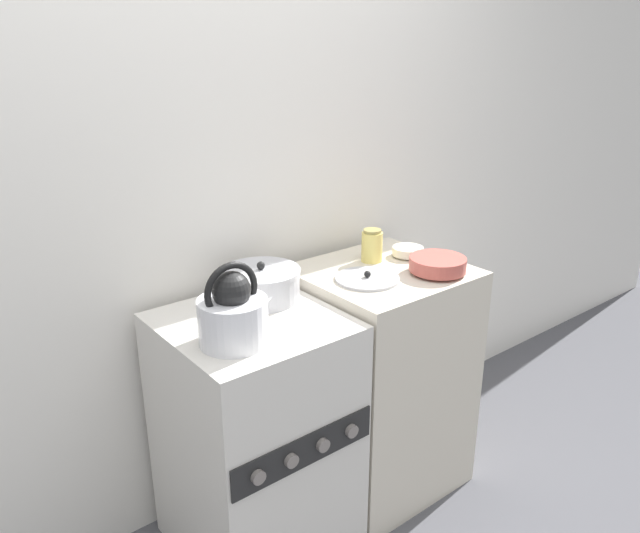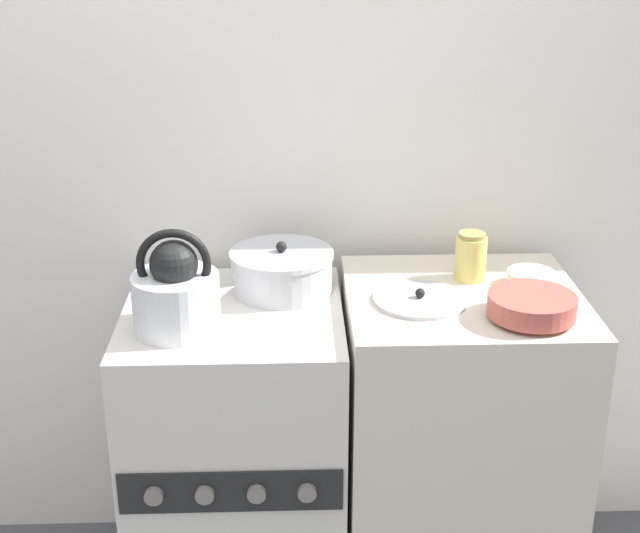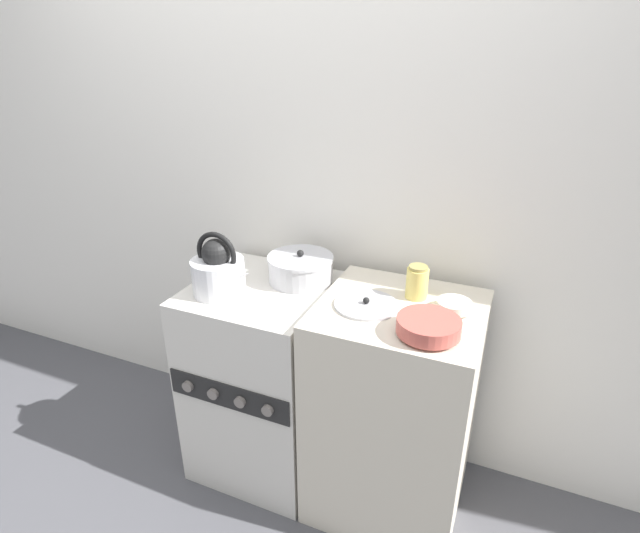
{
  "view_description": "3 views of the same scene",
  "coord_description": "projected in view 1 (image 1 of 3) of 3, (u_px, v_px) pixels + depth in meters",
  "views": [
    {
      "loc": [
        -0.95,
        -1.26,
        1.73
      ],
      "look_at": [
        0.27,
        0.27,
        1.0
      ],
      "focal_mm": 35.0,
      "sensor_mm": 36.0,
      "label": 1
    },
    {
      "loc": [
        0.15,
        -1.73,
        1.81
      ],
      "look_at": [
        0.22,
        0.28,
        1.0
      ],
      "focal_mm": 50.0,
      "sensor_mm": 36.0,
      "label": 2
    },
    {
      "loc": [
        0.93,
        -1.27,
        1.78
      ],
      "look_at": [
        0.25,
        0.31,
        1.0
      ],
      "focal_mm": 28.0,
      "sensor_mm": 36.0,
      "label": 3
    }
  ],
  "objects": [
    {
      "name": "enamel_bowl",
      "position": [
        438.0,
        264.0,
        2.26
      ],
      "size": [
        0.21,
        0.21,
        0.06
      ],
      "color": "#B75147",
      "rests_on": "counter"
    },
    {
      "name": "kettle",
      "position": [
        233.0,
        313.0,
        1.8
      ],
      "size": [
        0.25,
        0.21,
        0.25
      ],
      "color": "silver",
      "rests_on": "stove"
    },
    {
      "name": "loose_pot_lid",
      "position": [
        367.0,
        279.0,
        2.2
      ],
      "size": [
        0.23,
        0.23,
        0.03
      ],
      "color": "#B2B2B7",
      "rests_on": "counter"
    },
    {
      "name": "stove",
      "position": [
        256.0,
        437.0,
        2.13
      ],
      "size": [
        0.55,
        0.58,
        0.88
      ],
      "color": "beige",
      "rests_on": "ground_plane"
    },
    {
      "name": "cooking_pot",
      "position": [
        261.0,
        284.0,
        2.12
      ],
      "size": [
        0.27,
        0.27,
        0.14
      ],
      "color": "#B2B2B7",
      "rests_on": "stove"
    },
    {
      "name": "storage_jar",
      "position": [
        372.0,
        246.0,
        2.37
      ],
      "size": [
        0.08,
        0.08,
        0.13
      ],
      "color": "#E0CC66",
      "rests_on": "counter"
    },
    {
      "name": "small_ceramic_bowl",
      "position": [
        408.0,
        251.0,
        2.43
      ],
      "size": [
        0.12,
        0.12,
        0.04
      ],
      "color": "beige",
      "rests_on": "counter"
    },
    {
      "name": "counter",
      "position": [
        380.0,
        378.0,
        2.46
      ],
      "size": [
        0.58,
        0.54,
        0.92
      ],
      "color": "beige",
      "rests_on": "ground_plane"
    },
    {
      "name": "wall_back",
      "position": [
        191.0,
        187.0,
        2.11
      ],
      "size": [
        7.0,
        0.06,
        2.5
      ],
      "color": "silver",
      "rests_on": "ground_plane"
    }
  ]
}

